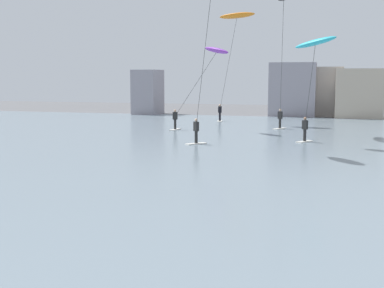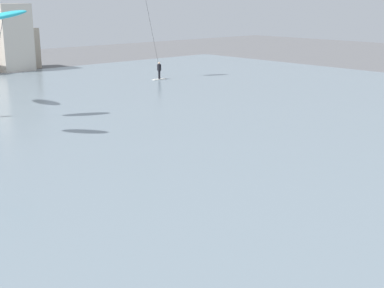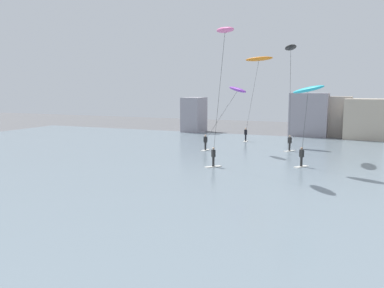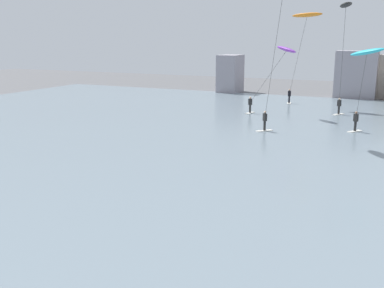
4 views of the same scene
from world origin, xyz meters
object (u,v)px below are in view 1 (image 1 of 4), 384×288
object	(u,v)px
kitesurfer_black	(283,9)
kitesurfer_cyan	(314,54)
kitesurfer_orange	(235,25)
kitesurfer_purple	(211,59)

from	to	relation	value
kitesurfer_black	kitesurfer_cyan	bearing A→B (deg)	-68.99
kitesurfer_cyan	kitesurfer_black	distance (m)	7.93
kitesurfer_cyan	kitesurfer_orange	size ratio (longest dim) A/B	0.68
kitesurfer_black	kitesurfer_orange	xyz separation A→B (m)	(-4.86, 6.88, -0.35)
kitesurfer_cyan	kitesurfer_black	size ratio (longest dim) A/B	0.65
kitesurfer_purple	kitesurfer_orange	bearing A→B (deg)	85.22
kitesurfer_cyan	kitesurfer_orange	xyz separation A→B (m)	(-7.41, 13.50, 3.21)
kitesurfer_cyan	kitesurfer_purple	world-z (taller)	kitesurfer_cyan
kitesurfer_cyan	kitesurfer_orange	world-z (taller)	kitesurfer_orange
kitesurfer_black	kitesurfer_orange	world-z (taller)	kitesurfer_black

